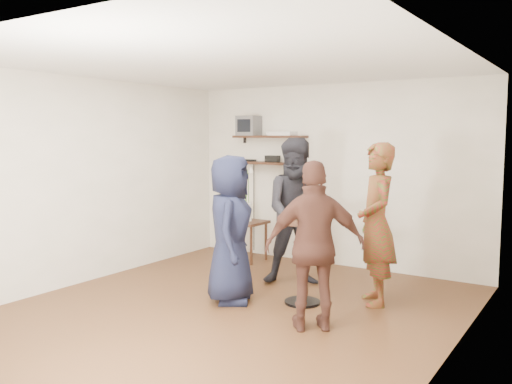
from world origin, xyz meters
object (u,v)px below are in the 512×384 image
person_navy (230,229)px  person_brown (315,246)px  person_plaid (376,224)px  side_table (247,228)px  drinks_table (303,250)px  dvd_deck (282,133)px  person_dark (299,212)px  radio (273,159)px  crt_monitor (249,126)px

person_navy → person_brown: 1.23m
person_plaid → person_brown: person_plaid is taller
side_table → drinks_table: (1.67, -1.38, 0.11)m
side_table → person_navy: size_ratio=0.36×
dvd_deck → drinks_table: size_ratio=0.42×
person_navy → person_dark: bearing=-42.9°
side_table → drinks_table: drinks_table is taller
dvd_deck → side_table: bearing=-134.0°
side_table → person_plaid: size_ratio=0.34×
person_brown → drinks_table: bearing=-90.0°
person_dark → person_brown: 1.62m
dvd_deck → person_dark: size_ratio=0.22×
person_dark → person_navy: person_dark is taller
person_dark → person_navy: size_ratio=1.11×
side_table → radio: bearing=61.8°
crt_monitor → radio: size_ratio=1.45×
person_brown → side_table: bearing=-79.7°
drinks_table → person_plaid: (0.68, 0.45, 0.29)m
side_table → drinks_table: bearing=-39.7°
radio → person_brown: 3.18m
side_table → person_navy: 2.03m
radio → drinks_table: size_ratio=0.23×
side_table → person_navy: person_navy is taller
radio → side_table: size_ratio=0.37×
radio → person_dark: (1.04, -1.07, -0.60)m
drinks_table → person_plaid: bearing=33.4°
crt_monitor → person_brown: size_ratio=0.20×
crt_monitor → drinks_table: bearing=-43.1°
dvd_deck → drinks_table: (1.30, -1.76, -1.29)m
crt_monitor → person_dark: 2.12m
person_dark → person_plaid: bearing=-44.2°
crt_monitor → person_navy: bearing=-61.4°
crt_monitor → person_plaid: (2.56, -1.32, -1.12)m
drinks_table → person_brown: person_brown is taller
radio → drinks_table: radio is taller
person_plaid → person_dark: bearing=-135.8°
person_navy → person_brown: size_ratio=1.01×
dvd_deck → person_dark: 1.69m
crt_monitor → drinks_table: crt_monitor is taller
side_table → person_dark: person_dark is taller
dvd_deck → person_navy: size_ratio=0.24×
person_plaid → dvd_deck: bearing=-157.1°
side_table → person_plaid: bearing=-21.8°
dvd_deck → person_plaid: 2.58m
side_table → drinks_table: 2.17m
radio → person_plaid: bearing=-31.6°
dvd_deck → person_brown: 3.19m
person_navy → person_brown: person_navy is taller
dvd_deck → person_plaid: size_ratio=0.22×
drinks_table → person_dark: size_ratio=0.51×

